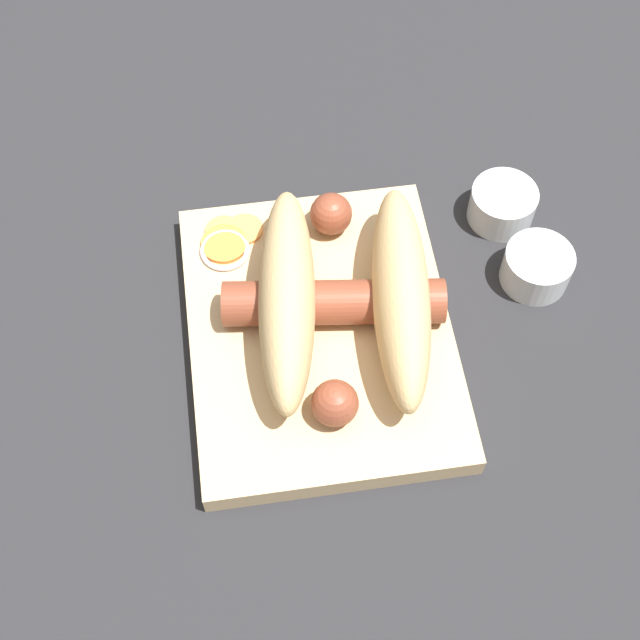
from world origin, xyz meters
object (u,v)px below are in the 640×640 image
food_tray (320,334)px  condiment_cup_far (502,206)px  bread_roll (344,296)px  sausage (334,302)px  condiment_cup_near (536,268)px

food_tray → condiment_cup_far: bearing=120.2°
bread_roll → condiment_cup_far: bread_roll is taller
food_tray → bread_roll: size_ratio=1.23×
food_tray → sausage: bearing=129.7°
sausage → condiment_cup_far: bearing=119.4°
sausage → condiment_cup_far: size_ratio=3.61×
food_tray → condiment_cup_far: condiment_cup_far is taller
bread_roll → sausage: size_ratio=1.03×
food_tray → condiment_cup_near: (-0.03, 0.17, 0.00)m
condiment_cup_far → sausage: bearing=-60.6°
food_tray → sausage: 0.03m
food_tray → bread_roll: bearing=104.8°
condiment_cup_near → bread_roll: bearing=-80.3°
condiment_cup_near → food_tray: bearing=-79.7°
food_tray → condiment_cup_far: 0.19m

